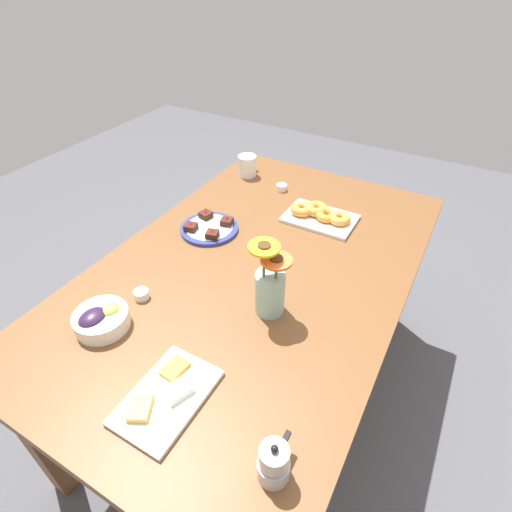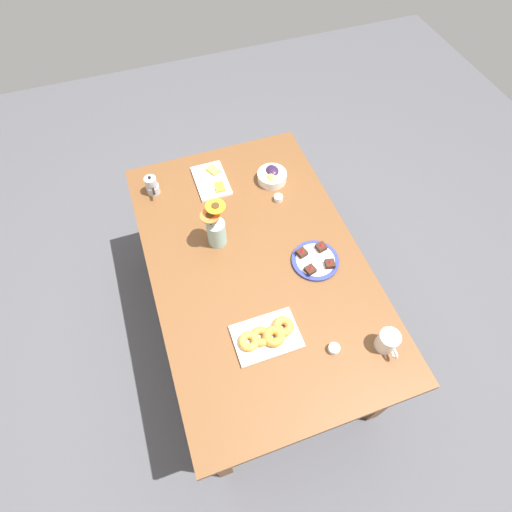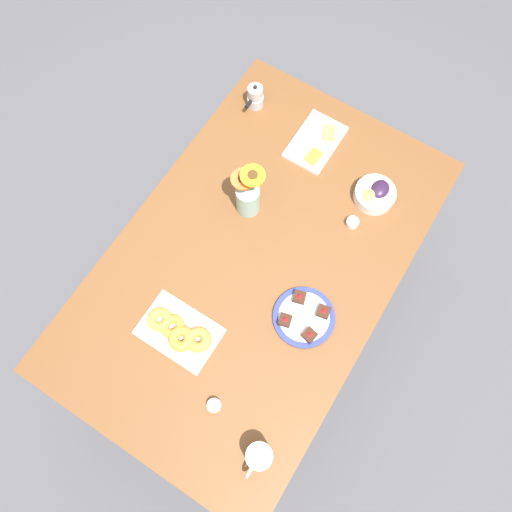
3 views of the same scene
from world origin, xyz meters
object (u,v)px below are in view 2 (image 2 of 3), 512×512
at_px(dining_table, 256,270).
at_px(cheese_platter, 212,180).
at_px(jam_cup_honey, 278,198).
at_px(coffee_mug, 388,341).
at_px(dessert_plate, 315,260).
at_px(jam_cup_berry, 334,349).
at_px(moka_pot, 152,186).
at_px(croissant_platter, 267,335).
at_px(flower_vase, 216,231).
at_px(grape_bowl, 272,176).

height_order(dining_table, cheese_platter, cheese_platter).
bearing_deg(dining_table, jam_cup_honey, 143.62).
height_order(coffee_mug, dessert_plate, coffee_mug).
height_order(cheese_platter, dessert_plate, dessert_plate).
height_order(jam_cup_berry, moka_pot, moka_pot).
xyz_separation_m(croissant_platter, flower_vase, (-0.55, -0.06, 0.07)).
xyz_separation_m(cheese_platter, croissant_platter, (0.94, -0.02, 0.01)).
height_order(croissant_platter, jam_cup_honey, croissant_platter).
xyz_separation_m(croissant_platter, moka_pot, (-0.97, -0.29, 0.03)).
height_order(grape_bowl, flower_vase, flower_vase).
distance_m(jam_cup_honey, moka_pot, 0.67).
bearing_deg(croissant_platter, jam_cup_honey, 155.65).
bearing_deg(flower_vase, cheese_platter, 168.53).
relative_size(grape_bowl, jam_cup_honey, 3.32).
distance_m(grape_bowl, moka_pot, 0.64).
distance_m(grape_bowl, jam_cup_berry, 1.00).
bearing_deg(moka_pot, cheese_platter, 84.59).
bearing_deg(cheese_platter, coffee_mug, 20.95).
xyz_separation_m(jam_cup_berry, dessert_plate, (-0.43, 0.10, -0.00)).
relative_size(croissant_platter, moka_pot, 2.35).
xyz_separation_m(coffee_mug, flower_vase, (-0.75, -0.52, 0.04)).
relative_size(grape_bowl, cheese_platter, 0.61).
bearing_deg(coffee_mug, cheese_platter, -159.05).
xyz_separation_m(cheese_platter, jam_cup_berry, (1.08, 0.22, 0.00)).
bearing_deg(dessert_plate, croissant_platter, -50.61).
bearing_deg(croissant_platter, flower_vase, -173.71).
xyz_separation_m(jam_cup_honey, jam_cup_berry, (0.84, -0.07, 0.00)).
bearing_deg(croissant_platter, coffee_mug, 66.74).
bearing_deg(grape_bowl, flower_vase, -52.87).
xyz_separation_m(croissant_platter, dessert_plate, (-0.28, 0.35, -0.01)).
xyz_separation_m(coffee_mug, jam_cup_honey, (-0.90, -0.14, -0.04)).
bearing_deg(dining_table, dessert_plate, 69.93).
bearing_deg(dining_table, grape_bowl, 151.52).
bearing_deg(jam_cup_honey, moka_pot, -113.83).
xyz_separation_m(jam_cup_honey, flower_vase, (0.15, -0.38, 0.07)).
distance_m(jam_cup_berry, dessert_plate, 0.44).
bearing_deg(cheese_platter, jam_cup_honey, 51.12).
height_order(jam_cup_berry, flower_vase, flower_vase).
bearing_deg(moka_pot, dining_table, 32.46).
relative_size(dining_table, cheese_platter, 6.15).
distance_m(grape_bowl, jam_cup_honey, 0.15).
distance_m(flower_vase, moka_pot, 0.48).
xyz_separation_m(cheese_platter, jam_cup_honey, (0.24, 0.30, 0.00)).
xyz_separation_m(jam_cup_honey, dessert_plate, (0.42, 0.03, -0.00)).
bearing_deg(jam_cup_honey, flower_vase, -68.08).
bearing_deg(jam_cup_honey, jam_cup_berry, -5.02).
distance_m(jam_cup_honey, dessert_plate, 0.42).
bearing_deg(dining_table, coffee_mug, 32.92).
height_order(coffee_mug, jam_cup_honey, coffee_mug).
relative_size(jam_cup_berry, flower_vase, 0.19).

